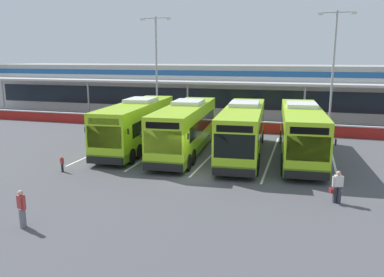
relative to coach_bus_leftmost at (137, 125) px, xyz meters
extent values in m
plane|color=#4C4C51|center=(6.11, -5.76, -1.79)|extent=(200.00, 200.00, 0.00)
cube|color=silver|center=(6.11, 21.24, 0.96)|extent=(70.00, 10.00, 5.50)
cube|color=#19232D|center=(6.11, 16.22, 0.51)|extent=(66.00, 0.08, 2.20)
cube|color=navy|center=(6.11, 16.21, 3.36)|extent=(68.00, 0.08, 0.60)
cube|color=beige|center=(6.11, 14.74, 2.41)|extent=(67.00, 3.00, 0.24)
cube|color=gray|center=(6.11, 21.24, 3.96)|extent=(70.00, 10.00, 0.50)
cylinder|color=#999999|center=(-24.89, 13.54, 0.31)|extent=(0.20, 0.20, 4.20)
cylinder|color=#999999|center=(-12.49, 13.54, 0.31)|extent=(0.20, 0.20, 4.20)
cylinder|color=#999999|center=(-0.09, 13.54, 0.31)|extent=(0.20, 0.20, 4.20)
cylinder|color=#999999|center=(12.31, 13.54, 0.31)|extent=(0.20, 0.20, 4.20)
cube|color=maroon|center=(6.11, 8.74, -1.29)|extent=(60.00, 0.36, 1.00)
cube|color=#B2B2B2|center=(6.11, 8.74, -0.74)|extent=(60.00, 0.40, 0.10)
cube|color=#9ED11E|center=(0.00, -0.04, 0.12)|extent=(3.48, 12.16, 3.19)
cube|color=#598419|center=(0.00, -0.04, -1.19)|extent=(3.50, 12.18, 0.56)
cube|color=black|center=(-0.03, 0.36, 0.36)|extent=(3.32, 9.77, 0.96)
cube|color=black|center=(0.47, -5.97, 0.26)|extent=(2.31, 0.28, 1.40)
cube|color=black|center=(0.47, -5.98, 1.26)|extent=(2.05, 0.24, 0.40)
cube|color=silver|center=(-0.07, 0.96, 1.85)|extent=(2.26, 2.95, 0.28)
cube|color=black|center=(0.47, -6.08, -1.24)|extent=(2.46, 0.35, 0.44)
cube|color=black|center=(1.89, -5.51, 0.61)|extent=(0.09, 0.13, 0.36)
cube|color=black|center=(-1.01, -5.73, 0.61)|extent=(0.09, 0.13, 0.36)
cylinder|color=black|center=(0.84, 4.64, -1.27)|extent=(0.40, 1.06, 1.04)
cylinder|color=black|center=(-1.55, 4.45, -1.27)|extent=(0.40, 1.06, 1.04)
cylinder|color=black|center=(1.44, -3.14, -1.27)|extent=(0.40, 1.06, 1.04)
cylinder|color=black|center=(-0.94, -3.32, -1.27)|extent=(0.40, 1.06, 1.04)
cylinder|color=black|center=(1.55, -4.53, -1.27)|extent=(0.40, 1.06, 1.04)
cylinder|color=black|center=(-0.83, -4.72, -1.27)|extent=(0.40, 1.06, 1.04)
cube|color=#9ED11E|center=(4.04, -0.38, 0.12)|extent=(3.48, 12.16, 3.19)
cube|color=#598419|center=(4.04, -0.38, -1.19)|extent=(3.50, 12.18, 0.56)
cube|color=black|center=(4.01, 0.02, 0.36)|extent=(3.32, 9.77, 0.96)
cube|color=black|center=(4.50, -6.32, 0.26)|extent=(2.31, 0.28, 1.40)
cube|color=black|center=(4.51, -6.33, 1.26)|extent=(2.05, 0.24, 0.40)
cube|color=silver|center=(3.96, 0.61, 1.85)|extent=(2.26, 2.95, 0.28)
cube|color=black|center=(4.51, -6.43, -1.24)|extent=(2.46, 0.35, 0.44)
cube|color=black|center=(5.93, -5.85, 0.61)|extent=(0.09, 0.13, 0.36)
cube|color=black|center=(3.03, -6.08, 0.61)|extent=(0.09, 0.13, 0.36)
cylinder|color=black|center=(4.88, 4.30, -1.27)|extent=(0.40, 1.06, 1.04)
cylinder|color=black|center=(2.49, 4.11, -1.27)|extent=(0.40, 1.06, 1.04)
cylinder|color=black|center=(5.48, -3.48, -1.27)|extent=(0.40, 1.06, 1.04)
cylinder|color=black|center=(3.10, -3.67, -1.27)|extent=(0.40, 1.06, 1.04)
cylinder|color=black|center=(5.59, -4.88, -1.27)|extent=(0.40, 1.06, 1.04)
cylinder|color=black|center=(3.21, -5.06, -1.27)|extent=(0.40, 1.06, 1.04)
cube|color=#9ED11E|center=(8.27, -0.26, 0.12)|extent=(3.48, 12.16, 3.19)
cube|color=#598419|center=(8.27, -0.26, -1.19)|extent=(3.50, 12.18, 0.56)
cube|color=black|center=(8.24, 0.14, 0.36)|extent=(3.32, 9.77, 0.96)
cube|color=black|center=(8.73, -6.19, 0.26)|extent=(2.31, 0.28, 1.40)
cube|color=black|center=(8.73, -6.20, 1.26)|extent=(2.05, 0.24, 0.40)
cube|color=silver|center=(8.19, 0.74, 1.85)|extent=(2.26, 2.95, 0.28)
cube|color=black|center=(8.74, -6.30, -1.24)|extent=(2.46, 0.35, 0.44)
cube|color=black|center=(10.16, -5.73, 0.61)|extent=(0.09, 0.13, 0.36)
cube|color=black|center=(7.26, -5.96, 0.61)|extent=(0.09, 0.13, 0.36)
cylinder|color=black|center=(9.10, 4.42, -1.27)|extent=(0.40, 1.06, 1.04)
cylinder|color=black|center=(6.72, 4.23, -1.27)|extent=(0.40, 1.06, 1.04)
cylinder|color=black|center=(9.71, -3.36, -1.27)|extent=(0.40, 1.06, 1.04)
cylinder|color=black|center=(7.33, -3.54, -1.27)|extent=(0.40, 1.06, 1.04)
cylinder|color=black|center=(9.82, -4.75, -1.27)|extent=(0.40, 1.06, 1.04)
cylinder|color=black|center=(7.44, -4.94, -1.27)|extent=(0.40, 1.06, 1.04)
cube|color=#9ED11E|center=(12.26, 0.34, 0.12)|extent=(3.48, 12.16, 3.19)
cube|color=#598419|center=(12.26, 0.34, -1.19)|extent=(3.50, 12.18, 0.56)
cube|color=black|center=(12.23, 0.74, 0.36)|extent=(3.32, 9.77, 0.96)
cube|color=black|center=(12.72, -5.59, 0.26)|extent=(2.31, 0.28, 1.40)
cube|color=black|center=(12.72, -5.60, 1.26)|extent=(2.05, 0.24, 0.40)
cube|color=silver|center=(12.18, 1.33, 1.85)|extent=(2.26, 2.95, 0.28)
cube|color=black|center=(12.73, -5.70, -1.24)|extent=(2.46, 0.35, 0.44)
cube|color=black|center=(14.15, -5.13, 0.61)|extent=(0.09, 0.13, 0.36)
cube|color=black|center=(11.25, -5.36, 0.61)|extent=(0.09, 0.13, 0.36)
cylinder|color=black|center=(13.09, 5.02, -1.27)|extent=(0.40, 1.06, 1.04)
cylinder|color=black|center=(10.71, 4.83, -1.27)|extent=(0.40, 1.06, 1.04)
cylinder|color=black|center=(13.70, -2.76, -1.27)|extent=(0.40, 1.06, 1.04)
cylinder|color=black|center=(11.32, -2.95, -1.27)|extent=(0.40, 1.06, 1.04)
cylinder|color=black|center=(13.81, -4.16, -1.27)|extent=(0.40, 1.06, 1.04)
cylinder|color=black|center=(11.43, -4.34, -1.27)|extent=(0.40, 1.06, 1.04)
cube|color=silver|center=(-2.29, 0.24, -1.78)|extent=(0.14, 13.00, 0.01)
cube|color=silver|center=(1.91, 0.24, -1.78)|extent=(0.14, 13.00, 0.01)
cube|color=silver|center=(6.11, 0.24, -1.78)|extent=(0.14, 13.00, 0.01)
cube|color=silver|center=(10.31, 0.24, -1.78)|extent=(0.14, 13.00, 0.01)
cube|color=silver|center=(14.51, 0.24, -1.78)|extent=(0.14, 13.00, 0.01)
cube|color=#33333D|center=(14.07, -8.04, -1.37)|extent=(0.19, 0.21, 0.84)
cube|color=#33333D|center=(14.26, -8.11, -1.37)|extent=(0.19, 0.21, 0.84)
cube|color=silver|center=(14.16, -8.07, -0.67)|extent=(0.39, 0.31, 0.56)
cube|color=silver|center=(13.95, -8.14, -0.69)|extent=(0.12, 0.12, 0.54)
cube|color=silver|center=(14.37, -8.01, -0.69)|extent=(0.12, 0.12, 0.54)
sphere|color=tan|center=(14.16, -8.07, -0.28)|extent=(0.22, 0.22, 0.22)
cube|color=maroon|center=(13.88, -8.14, -1.16)|extent=(0.20, 0.30, 0.22)
cylinder|color=maroon|center=(13.88, -8.14, -0.98)|extent=(0.02, 0.02, 0.16)
cube|color=slate|center=(1.38, -14.62, -1.37)|extent=(0.20, 0.22, 0.84)
cube|color=slate|center=(1.49, -14.80, -1.37)|extent=(0.20, 0.22, 0.84)
cube|color=#B23838|center=(1.44, -14.71, -0.67)|extent=(0.40, 0.33, 0.56)
cube|color=#B23838|center=(1.23, -14.63, -0.69)|extent=(0.12, 0.13, 0.54)
cube|color=#B23838|center=(1.64, -14.79, -0.69)|extent=(0.12, 0.13, 0.54)
sphere|color=tan|center=(1.44, -14.71, -0.28)|extent=(0.22, 0.22, 0.22)
cube|color=black|center=(-1.80, -7.29, -1.53)|extent=(0.12, 0.13, 0.52)
cube|color=black|center=(-1.73, -7.40, -1.53)|extent=(0.12, 0.13, 0.52)
cube|color=#B23838|center=(-1.77, -7.35, -1.09)|extent=(0.24, 0.20, 0.35)
cube|color=#B23838|center=(-1.90, -7.30, -1.11)|extent=(0.07, 0.08, 0.33)
cube|color=#B23838|center=(-1.64, -7.39, -1.11)|extent=(0.07, 0.08, 0.33)
sphere|color=tan|center=(-1.77, -7.35, -0.85)|extent=(0.14, 0.14, 0.14)
cylinder|color=#9E9EA3|center=(-2.68, 10.98, 3.71)|extent=(0.20, 0.20, 11.00)
cylinder|color=#9E9EA3|center=(-2.68, 10.98, 9.06)|extent=(2.80, 0.10, 0.10)
cube|color=silver|center=(-4.08, 10.98, 8.96)|extent=(0.44, 0.28, 0.20)
cube|color=silver|center=(-1.28, 10.98, 8.96)|extent=(0.44, 0.28, 0.20)
cylinder|color=#9E9EA3|center=(14.65, 10.74, 3.71)|extent=(0.20, 0.20, 11.00)
cylinder|color=#9E9EA3|center=(14.65, 10.74, 9.06)|extent=(2.80, 0.10, 0.10)
cube|color=silver|center=(13.25, 10.74, 8.96)|extent=(0.44, 0.28, 0.20)
cube|color=silver|center=(16.05, 10.74, 8.96)|extent=(0.44, 0.28, 0.20)
camera|label=1|loc=(12.45, -27.10, 5.18)|focal=36.12mm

